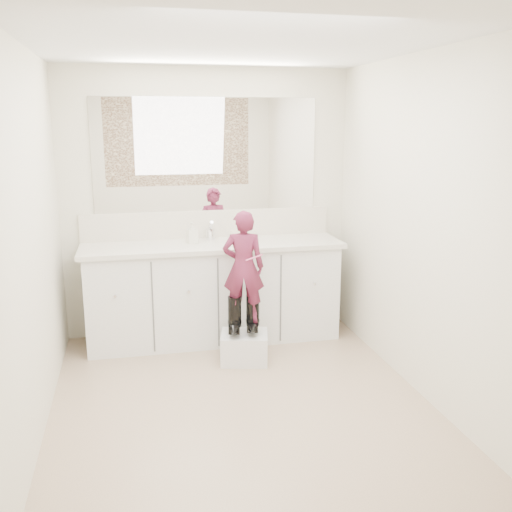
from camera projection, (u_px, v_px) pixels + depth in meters
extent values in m
plane|color=#947B61|center=(240.00, 400.00, 4.05)|extent=(3.00, 3.00, 0.00)
plane|color=white|center=(237.00, 43.00, 3.50)|extent=(3.00, 3.00, 0.00)
plane|color=beige|center=(208.00, 204.00, 5.20)|extent=(2.60, 0.00, 2.60)
plane|color=beige|center=(308.00, 303.00, 2.35)|extent=(2.60, 0.00, 2.60)
plane|color=beige|center=(31.00, 244.00, 3.50)|extent=(0.00, 3.00, 3.00)
plane|color=beige|center=(418.00, 227.00, 4.05)|extent=(0.00, 3.00, 3.00)
cube|color=silver|center=(214.00, 294.00, 5.11)|extent=(2.20, 0.55, 0.85)
cube|color=beige|center=(213.00, 246.00, 5.00)|extent=(2.28, 0.58, 0.04)
cube|color=beige|center=(208.00, 224.00, 5.22)|extent=(2.28, 0.03, 0.25)
cube|color=white|center=(207.00, 155.00, 5.08)|extent=(2.00, 0.02, 1.00)
cube|color=#472819|center=(309.00, 194.00, 2.25)|extent=(2.00, 0.01, 1.20)
cylinder|color=silver|center=(210.00, 234.00, 5.14)|extent=(0.08, 0.08, 0.10)
imported|color=beige|center=(236.00, 237.00, 5.02)|extent=(0.14, 0.14, 0.10)
imported|color=silver|center=(192.00, 233.00, 4.98)|extent=(0.10, 0.10, 0.18)
cube|color=silver|center=(244.00, 347.00, 4.69)|extent=(0.44, 0.39, 0.24)
imported|color=#992F56|center=(243.00, 267.00, 4.55)|extent=(0.37, 0.29, 0.91)
cylinder|color=#F45F94|center=(254.00, 258.00, 4.47)|extent=(0.13, 0.04, 0.06)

